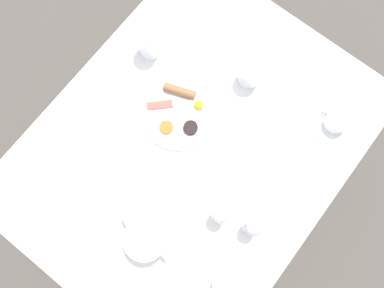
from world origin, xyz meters
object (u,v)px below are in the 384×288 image
Objects in this scene: teapot_near at (146,239)px; pepper_grinder at (220,215)px; water_glass_tall at (148,41)px; napkin_folded at (52,194)px; breakfast_plate at (180,111)px; salt_grinder at (252,227)px; teacup_with_saucer_left at (225,288)px; water_glass_short at (251,72)px; fork_by_plate at (209,41)px; teacup_with_saucer_right at (336,122)px; knife_by_plate at (96,106)px.

teapot_near is 1.82× the size of pepper_grinder.
water_glass_tall is (-0.40, 0.50, 0.02)m from teapot_near.
water_glass_tall is at bearing 96.74° from napkin_folded.
water_glass_tall is at bearing 132.70° from teapot_near.
pepper_grinder is at bearing -32.27° from breakfast_plate.
teapot_near is 0.32m from salt_grinder.
teacup_with_saucer_left reaches higher than breakfast_plate.
water_glass_short is 0.20m from fork_by_plate.
teapot_near is 0.72m from teacup_with_saucer_right.
napkin_folded is at bearing -169.31° from teacup_with_saucer_left.
fork_by_plate is (-0.53, 0.62, -0.02)m from teacup_with_saucer_left.
water_glass_tall reaches higher than salt_grinder.
napkin_folded is at bearing -83.26° from water_glass_tall.
salt_grinder is (0.63, -0.28, -0.01)m from water_glass_tall.
napkin_folded is (-0.56, -0.31, -0.06)m from salt_grinder.
salt_grinder is 0.65m from knife_by_plate.
teapot_near reaches higher than teacup_with_saucer_right.
breakfast_plate reaches higher than fork_by_plate.
teacup_with_saucer_right is 0.45m from salt_grinder.
teapot_near is at bearing -110.87° from teacup_with_saucer_right.
breakfast_plate is 0.52m from teacup_with_saucer_right.
knife_by_plate is (-0.15, -0.42, 0.00)m from fork_by_plate.
teacup_with_saucer_right reaches higher than breakfast_plate.
teapot_near is at bearing -65.50° from breakfast_plate.
fork_by_plate and knife_by_plate have the same top height.
knife_by_plate is at bearing 155.19° from teapot_near.
teacup_with_saucer_right is (0.43, 0.28, 0.02)m from breakfast_plate.
pepper_grinder is at bearing -104.37° from teacup_with_saucer_right.
teacup_with_saucer_left is 1.27× the size of salt_grinder.
fork_by_plate is at bearing 172.01° from water_glass_short.
pepper_grinder is (0.20, -0.43, 0.00)m from water_glass_short.
teacup_with_saucer_left is 1.27× the size of pepper_grinder.
pepper_grinder is 0.61m from fork_by_plate.
breakfast_plate is 1.98× the size of water_glass_tall.
water_glass_tall is 0.69m from salt_grinder.
teapot_near reaches higher than teacup_with_saucer_left.
teacup_with_saucer_right is at bearing 2.04° from fork_by_plate.
teapot_near reaches higher than napkin_folded.
knife_by_plate is at bearing -145.89° from breakfast_plate.
breakfast_plate is at bearing 147.73° from pepper_grinder.
water_glass_tall is at bearing 153.09° from breakfast_plate.
salt_grinder is at bearing 17.60° from pepper_grinder.
salt_grinder reaches higher than napkin_folded.
napkin_folded is 0.32m from knife_by_plate.
water_glass_tall is at bearing 87.05° from knife_by_plate.
salt_grinder is (0.30, -0.40, 0.00)m from water_glass_short.
pepper_grinder is 0.75× the size of fork_by_plate.
teapot_near is 1.92× the size of water_glass_short.
teapot_near is 1.22× the size of knife_by_plate.
breakfast_plate is 1.51× the size of knife_by_plate.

